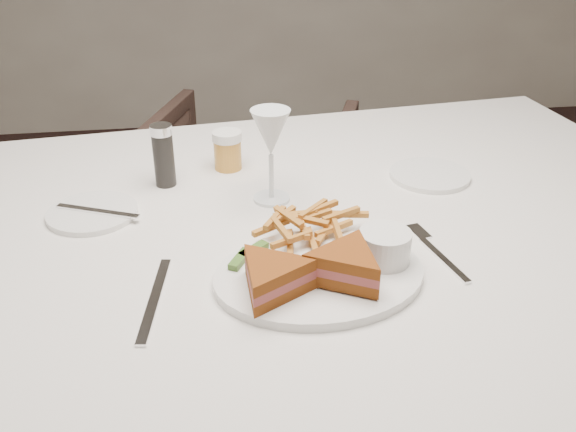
% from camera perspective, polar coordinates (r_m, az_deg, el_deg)
% --- Properties ---
extents(table, '(1.73, 1.25, 0.75)m').
position_cam_1_polar(table, '(1.33, -0.31, -15.18)').
color(table, silver).
rests_on(table, ground).
extents(chair_far, '(0.82, 0.79, 0.67)m').
position_cam_1_polar(chair_far, '(2.14, -3.58, 1.81)').
color(chair_far, '#422F29').
rests_on(chair_far, ground).
extents(table_setting, '(0.81, 0.60, 0.18)m').
position_cam_1_polar(table_setting, '(1.04, 0.73, -0.85)').
color(table_setting, white).
rests_on(table_setting, table).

